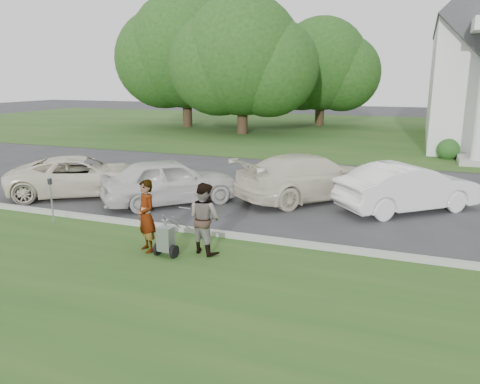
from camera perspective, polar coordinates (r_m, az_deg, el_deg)
The scene contains 16 objects.
ground at distance 11.46m, azimuth -1.15°, elevation -6.61°, with size 120.00×120.00×0.00m, color #333335.
grass_strip at distance 8.98m, azimuth -8.56°, elevation -12.76°, with size 80.00×7.00×0.01m, color #244D1A.
church_lawn at distance 37.38m, azimuth 14.74°, elevation 7.22°, with size 80.00×30.00×0.01m, color #244D1A.
curb at distance 11.91m, azimuth -0.16°, elevation -5.41°, with size 80.00×0.18×0.15m, color #9E9E93.
tree_left at distance 34.15m, azimuth 0.28°, elevation 15.67°, with size 10.63×8.40×9.71m.
tree_far at distance 39.36m, azimuth -6.64°, elevation 16.18°, with size 11.64×9.20×10.73m.
tree_back at distance 40.74m, azimuth 9.87°, elevation 14.63°, with size 9.61×7.60×8.89m.
striping_cart at distance 10.81m, azimuth -9.01°, elevation -5.75°, with size 0.54×1.05×0.95m.
person_left at distance 11.07m, azimuth -11.35°, elevation -2.95°, with size 0.62×0.41×1.71m, color #999999.
person_right at distance 10.81m, azimuth -4.36°, elevation -3.25°, with size 0.81×0.63×1.67m, color #999999.
parking_meter_near at distance 11.35m, azimuth -3.89°, elevation -1.76°, with size 0.11×0.10×1.52m.
parking_meter_far at distance 13.87m, azimuth -22.04°, elevation -0.37°, with size 0.10×0.09×1.33m.
car_a at distance 17.14m, azimuth -18.77°, elevation 1.87°, with size 2.22×4.82×1.34m, color beige.
car_b at distance 15.24m, azimuth -8.50°, elevation 1.34°, with size 1.76×4.38×1.49m, color silver.
car_c at distance 15.82m, azimuth 8.53°, elevation 1.85°, with size 2.13×5.24×1.52m, color beige.
car_d at distance 15.15m, azimuth 19.75°, elevation 0.53°, with size 1.55×4.43×1.46m, color white.
Camera 1 is at (4.06, -9.94, 3.99)m, focal length 35.00 mm.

